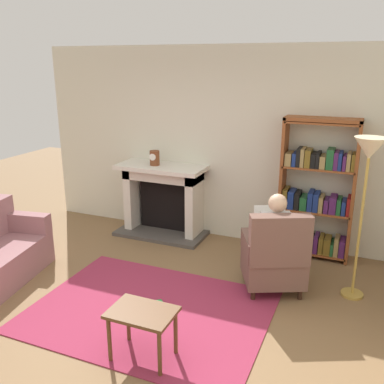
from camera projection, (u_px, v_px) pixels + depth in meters
name	position (u px, v px, depth m)	size (l,w,h in m)	color
ground	(135.00, 327.00, 4.14)	(14.00, 14.00, 0.00)	brown
back_wall	(222.00, 145.00, 6.00)	(5.60, 0.10, 2.70)	beige
area_rug	(150.00, 311.00, 4.40)	(2.40, 1.80, 0.01)	#942A46
fireplace	(164.00, 197.00, 6.30)	(1.31, 0.64, 1.05)	#4C4742
mantel_clock	(155.00, 158.00, 6.07)	(0.14, 0.14, 0.21)	brown
bookshelf	(317.00, 193.00, 5.45)	(0.92, 0.32, 1.82)	brown
armchair_reading	(275.00, 257.00, 4.67)	(0.84, 0.83, 0.97)	#331E14
seated_reader	(273.00, 236.00, 4.72)	(0.51, 0.60, 1.14)	silver
side_table	(142.00, 319.00, 3.61)	(0.56, 0.39, 0.46)	brown
scattered_books	(142.00, 311.00, 4.37)	(0.62, 0.51, 0.04)	red
floor_lamp	(368.00, 164.00, 4.28)	(0.32, 0.32, 1.76)	#B7933F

